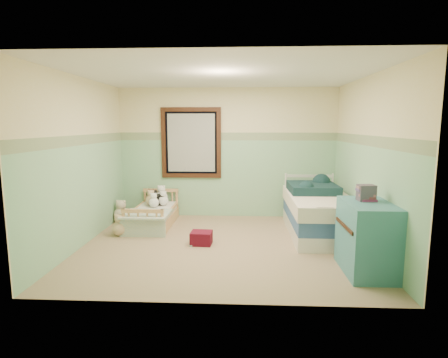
{
  "coord_description": "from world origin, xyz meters",
  "views": [
    {
      "loc": [
        0.29,
        -5.23,
        1.8
      ],
      "look_at": [
        0.01,
        0.35,
        0.96
      ],
      "focal_mm": 29.01,
      "sensor_mm": 36.0,
      "label": 1
    }
  ],
  "objects_px": {
    "plush_floor_cream": "(121,215)",
    "red_pillow": "(201,238)",
    "floor_book": "(198,244)",
    "toddler_bed_frame": "(153,220)",
    "plush_floor_tan": "(120,228)",
    "twin_bed_frame": "(318,228)",
    "dresser": "(367,238)"
  },
  "relations": [
    {
      "from": "toddler_bed_frame",
      "to": "plush_floor_cream",
      "type": "height_order",
      "value": "plush_floor_cream"
    },
    {
      "from": "toddler_bed_frame",
      "to": "red_pillow",
      "type": "height_order",
      "value": "red_pillow"
    },
    {
      "from": "floor_book",
      "to": "plush_floor_cream",
      "type": "bearing_deg",
      "value": 138.67
    },
    {
      "from": "plush_floor_tan",
      "to": "red_pillow",
      "type": "distance_m",
      "value": 1.42
    },
    {
      "from": "toddler_bed_frame",
      "to": "dresser",
      "type": "height_order",
      "value": "dresser"
    },
    {
      "from": "plush_floor_tan",
      "to": "dresser",
      "type": "relative_size",
      "value": 0.28
    },
    {
      "from": "twin_bed_frame",
      "to": "red_pillow",
      "type": "relative_size",
      "value": 5.94
    },
    {
      "from": "plush_floor_tan",
      "to": "floor_book",
      "type": "xyz_separation_m",
      "value": [
        1.33,
        -0.38,
        -0.11
      ]
    },
    {
      "from": "plush_floor_cream",
      "to": "dresser",
      "type": "height_order",
      "value": "dresser"
    },
    {
      "from": "twin_bed_frame",
      "to": "dresser",
      "type": "relative_size",
      "value": 2.13
    },
    {
      "from": "plush_floor_tan",
      "to": "twin_bed_frame",
      "type": "relative_size",
      "value": 0.13
    },
    {
      "from": "plush_floor_cream",
      "to": "twin_bed_frame",
      "type": "height_order",
      "value": "plush_floor_cream"
    },
    {
      "from": "twin_bed_frame",
      "to": "red_pillow",
      "type": "height_order",
      "value": "twin_bed_frame"
    },
    {
      "from": "plush_floor_cream",
      "to": "twin_bed_frame",
      "type": "relative_size",
      "value": 0.15
    },
    {
      "from": "plush_floor_tan",
      "to": "twin_bed_frame",
      "type": "distance_m",
      "value": 3.26
    },
    {
      "from": "plush_floor_tan",
      "to": "dresser",
      "type": "bearing_deg",
      "value": -20.22
    },
    {
      "from": "toddler_bed_frame",
      "to": "red_pillow",
      "type": "distance_m",
      "value": 1.42
    },
    {
      "from": "plush_floor_tan",
      "to": "red_pillow",
      "type": "xyz_separation_m",
      "value": [
        1.38,
        -0.35,
        -0.03
      ]
    },
    {
      "from": "toddler_bed_frame",
      "to": "plush_floor_cream",
      "type": "distance_m",
      "value": 0.66
    },
    {
      "from": "plush_floor_cream",
      "to": "dresser",
      "type": "relative_size",
      "value": 0.32
    },
    {
      "from": "twin_bed_frame",
      "to": "red_pillow",
      "type": "xyz_separation_m",
      "value": [
        -1.87,
        -0.6,
        -0.01
      ]
    },
    {
      "from": "plush_floor_tan",
      "to": "floor_book",
      "type": "bearing_deg",
      "value": -15.84
    },
    {
      "from": "red_pillow",
      "to": "floor_book",
      "type": "xyz_separation_m",
      "value": [
        -0.05,
        -0.02,
        -0.09
      ]
    },
    {
      "from": "plush_floor_cream",
      "to": "red_pillow",
      "type": "bearing_deg",
      "value": -35.91
    },
    {
      "from": "twin_bed_frame",
      "to": "floor_book",
      "type": "height_order",
      "value": "twin_bed_frame"
    },
    {
      "from": "floor_book",
      "to": "twin_bed_frame",
      "type": "bearing_deg",
      "value": 13.84
    },
    {
      "from": "dresser",
      "to": "red_pillow",
      "type": "relative_size",
      "value": 2.79
    },
    {
      "from": "plush_floor_cream",
      "to": "plush_floor_tan",
      "type": "distance_m",
      "value": 0.86
    },
    {
      "from": "toddler_bed_frame",
      "to": "dresser",
      "type": "xyz_separation_m",
      "value": [
        3.13,
        -1.95,
        0.35
      ]
    },
    {
      "from": "toddler_bed_frame",
      "to": "plush_floor_tan",
      "type": "xyz_separation_m",
      "value": [
        -0.39,
        -0.66,
        0.03
      ]
    },
    {
      "from": "twin_bed_frame",
      "to": "floor_book",
      "type": "relative_size",
      "value": 7.08
    },
    {
      "from": "dresser",
      "to": "twin_bed_frame",
      "type": "bearing_deg",
      "value": 99.87
    }
  ]
}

